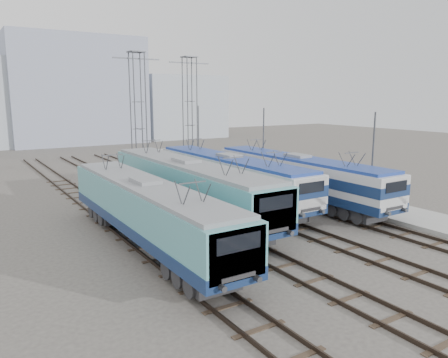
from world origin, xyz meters
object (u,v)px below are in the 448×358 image
locomotive_far_left (148,209)px  catenary_tower_west (138,111)px  locomotive_far_right (298,175)px  mast_mid (263,147)px  mast_front (372,165)px  catenary_tower_east (190,110)px  locomotive_center_right (230,175)px  mast_rear (199,137)px  locomotive_center_left (188,185)px

locomotive_far_left → catenary_tower_west: bearing=69.7°
locomotive_far_left → locomotive_far_right: locomotive_far_left is taller
mast_mid → locomotive_far_right: bearing=-105.2°
mast_front → catenary_tower_east: bearing=95.5°
locomotive_center_right → mast_rear: bearing=68.8°
locomotive_far_right → mast_rear: bearing=84.4°
locomotive_center_right → mast_front: size_ratio=2.52×
locomotive_far_right → locomotive_far_left: bearing=-165.8°
locomotive_center_right → mast_mid: (6.35, 4.33, 1.25)m
catenary_tower_east → mast_mid: bearing=-78.1°
mast_rear → locomotive_far_right: bearing=-95.6°
locomotive_far_left → mast_mid: size_ratio=2.48×
locomotive_far_left → locomotive_far_right: size_ratio=1.00×
catenary_tower_west → mast_rear: catenary_tower_west is taller
catenary_tower_east → mast_rear: 4.28m
locomotive_center_left → mast_rear: 21.22m
catenary_tower_west → mast_rear: size_ratio=1.71×
mast_mid → mast_rear: 12.00m
locomotive_center_left → mast_front: (10.85, -5.81, 1.19)m
mast_mid → mast_rear: size_ratio=1.00×
catenary_tower_east → catenary_tower_west: bearing=-162.9°
catenary_tower_west → mast_front: catenary_tower_west is taller
locomotive_center_left → catenary_tower_west: (2.25, 14.19, 4.33)m
locomotive_center_left → mast_mid: size_ratio=2.66×
locomotive_far_left → mast_mid: mast_mid is taller
locomotive_center_right → mast_mid: size_ratio=2.52×
mast_rear → locomotive_far_left: bearing=-124.6°
mast_front → mast_mid: bearing=90.0°
locomotive_far_left → locomotive_center_left: (4.50, 4.04, 0.14)m
locomotive_center_right → catenary_tower_east: size_ratio=1.47×
locomotive_far_right → catenary_tower_east: size_ratio=1.44×
locomotive_center_right → catenary_tower_east: (4.25, 14.33, 4.39)m
locomotive_far_left → locomotive_center_left: size_ratio=0.93×
locomotive_far_left → locomotive_center_left: locomotive_center_left is taller
locomotive_center_left → locomotive_far_right: locomotive_center_left is taller
locomotive_far_left → mast_mid: bearing=33.7°
locomotive_center_right → locomotive_far_left: bearing=-146.7°
locomotive_center_left → locomotive_center_right: 4.87m
mast_mid → mast_front: bearing=-90.0°
catenary_tower_east → locomotive_center_right: bearing=-106.5°
mast_rear → catenary_tower_east: bearing=-136.4°
mast_mid → mast_rear: same height
catenary_tower_east → mast_rear: size_ratio=1.71×
locomotive_center_left → catenary_tower_east: size_ratio=1.55×
locomotive_center_left → mast_rear: (10.85, 18.19, 1.19)m
mast_mid → mast_rear: bearing=90.0°
locomotive_far_left → locomotive_center_left: 6.05m
locomotive_far_right → locomotive_center_right: bearing=151.1°
locomotive_far_right → mast_rear: mast_rear is taller
locomotive_center_left → catenary_tower_west: catenary_tower_west is taller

